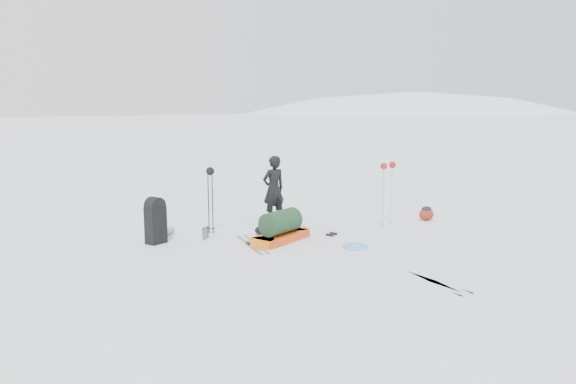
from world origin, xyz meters
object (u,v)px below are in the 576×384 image
at_px(expedition_rucksack, 157,221).
at_px(pulk_sled, 281,229).
at_px(skier, 274,189).
at_px(ski_poles_black, 210,179).

bearing_deg(expedition_rucksack, pulk_sled, -51.39).
bearing_deg(skier, expedition_rucksack, 4.44).
xyz_separation_m(skier, ski_poles_black, (-1.74, -0.27, 0.40)).
relative_size(skier, expedition_rucksack, 1.67).
bearing_deg(skier, ski_poles_black, 4.98).
bearing_deg(pulk_sled, skier, 42.63).
relative_size(pulk_sled, ski_poles_black, 1.20).
relative_size(expedition_rucksack, ski_poles_black, 0.66).
xyz_separation_m(pulk_sled, ski_poles_black, (-0.96, 1.40, 0.96)).
bearing_deg(pulk_sled, ski_poles_black, 102.01).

